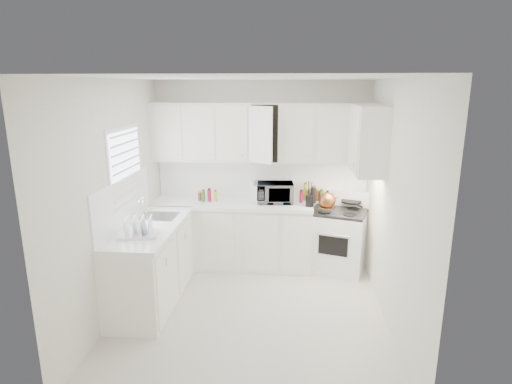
# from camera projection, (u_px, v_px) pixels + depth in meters

# --- Properties ---
(floor) EXTENTS (3.20, 3.20, 0.00)m
(floor) POSITION_uv_depth(u_px,v_px,m) (251.00, 313.00, 4.82)
(floor) COLOR silver
(floor) RESTS_ON ground
(ceiling) EXTENTS (3.20, 3.20, 0.00)m
(ceiling) POSITION_uv_depth(u_px,v_px,m) (250.00, 78.00, 4.18)
(ceiling) COLOR white
(ceiling) RESTS_ON ground
(wall_back) EXTENTS (3.00, 0.00, 3.00)m
(wall_back) POSITION_uv_depth(u_px,v_px,m) (262.00, 173.00, 6.05)
(wall_back) COLOR white
(wall_back) RESTS_ON ground
(wall_front) EXTENTS (3.00, 0.00, 3.00)m
(wall_front) POSITION_uv_depth(u_px,v_px,m) (227.00, 265.00, 2.96)
(wall_front) COLOR white
(wall_front) RESTS_ON ground
(wall_left) EXTENTS (0.00, 3.20, 3.20)m
(wall_left) POSITION_uv_depth(u_px,v_px,m) (115.00, 200.00, 4.63)
(wall_left) COLOR white
(wall_left) RESTS_ON ground
(wall_right) EXTENTS (0.00, 3.20, 3.20)m
(wall_right) POSITION_uv_depth(u_px,v_px,m) (394.00, 207.00, 4.37)
(wall_right) COLOR white
(wall_right) RESTS_ON ground
(window_blinds) EXTENTS (0.06, 0.96, 1.06)m
(window_blinds) POSITION_uv_depth(u_px,v_px,m) (127.00, 172.00, 4.91)
(window_blinds) COLOR white
(window_blinds) RESTS_ON wall_left
(lower_cabinets_back) EXTENTS (2.22, 0.60, 0.90)m
(lower_cabinets_back) POSITION_uv_depth(u_px,v_px,m) (232.00, 235.00, 6.00)
(lower_cabinets_back) COLOR white
(lower_cabinets_back) RESTS_ON floor
(lower_cabinets_left) EXTENTS (0.60, 1.60, 0.90)m
(lower_cabinets_left) POSITION_uv_depth(u_px,v_px,m) (152.00, 265.00, 5.01)
(lower_cabinets_left) COLOR white
(lower_cabinets_left) RESTS_ON floor
(countertop_back) EXTENTS (2.24, 0.64, 0.05)m
(countertop_back) POSITION_uv_depth(u_px,v_px,m) (232.00, 204.00, 5.87)
(countertop_back) COLOR white
(countertop_back) RESTS_ON lower_cabinets_back
(countertop_left) EXTENTS (0.64, 1.62, 0.05)m
(countertop_left) POSITION_uv_depth(u_px,v_px,m) (150.00, 227.00, 4.89)
(countertop_left) COLOR white
(countertop_left) RESTS_ON lower_cabinets_left
(backsplash_back) EXTENTS (2.98, 0.02, 0.55)m
(backsplash_back) POSITION_uv_depth(u_px,v_px,m) (261.00, 178.00, 6.06)
(backsplash_back) COLOR white
(backsplash_back) RESTS_ON wall_back
(backsplash_left) EXTENTS (0.02, 1.60, 0.55)m
(backsplash_left) POSITION_uv_depth(u_px,v_px,m) (123.00, 202.00, 4.84)
(backsplash_left) COLOR white
(backsplash_left) RESTS_ON wall_left
(upper_cabinets_back) EXTENTS (3.00, 0.33, 0.80)m
(upper_cabinets_back) POSITION_uv_depth(u_px,v_px,m) (261.00, 162.00, 5.84)
(upper_cabinets_back) COLOR white
(upper_cabinets_back) RESTS_ON wall_back
(upper_cabinets_right) EXTENTS (0.33, 0.90, 0.80)m
(upper_cabinets_right) POSITION_uv_depth(u_px,v_px,m) (366.00, 172.00, 5.13)
(upper_cabinets_right) COLOR white
(upper_cabinets_right) RESTS_ON wall_right
(sink) EXTENTS (0.42, 0.38, 0.30)m
(sink) POSITION_uv_depth(u_px,v_px,m) (159.00, 207.00, 5.19)
(sink) COLOR gray
(sink) RESTS_ON countertop_left
(stove) EXTENTS (0.86, 0.78, 1.11)m
(stove) POSITION_uv_depth(u_px,v_px,m) (338.00, 232.00, 5.82)
(stove) COLOR white
(stove) RESTS_ON floor
(tea_kettle) EXTENTS (0.29, 0.25, 0.26)m
(tea_kettle) POSITION_uv_depth(u_px,v_px,m) (327.00, 199.00, 5.55)
(tea_kettle) COLOR brown
(tea_kettle) RESTS_ON stove
(frying_pan) EXTENTS (0.42, 0.54, 0.04)m
(frying_pan) POSITION_uv_depth(u_px,v_px,m) (351.00, 201.00, 5.86)
(frying_pan) COLOR black
(frying_pan) RESTS_ON stove
(microwave) EXTENTS (0.52, 0.31, 0.34)m
(microwave) POSITION_uv_depth(u_px,v_px,m) (275.00, 190.00, 5.81)
(microwave) COLOR gray
(microwave) RESTS_ON countertop_back
(rice_cooker) EXTENTS (0.29, 0.29, 0.26)m
(rice_cooker) POSITION_uv_depth(u_px,v_px,m) (262.00, 192.00, 5.91)
(rice_cooker) COLOR white
(rice_cooker) RESTS_ON countertop_back
(paper_towel) EXTENTS (0.12, 0.12, 0.27)m
(paper_towel) POSITION_uv_depth(u_px,v_px,m) (253.00, 189.00, 6.03)
(paper_towel) COLOR white
(paper_towel) RESTS_ON countertop_back
(utensil_crock) EXTENTS (0.14, 0.14, 0.35)m
(utensil_crock) POSITION_uv_depth(u_px,v_px,m) (310.00, 194.00, 5.62)
(utensil_crock) COLOR black
(utensil_crock) RESTS_ON countertop_back
(dish_rack) EXTENTS (0.47, 0.39, 0.23)m
(dish_rack) POSITION_uv_depth(u_px,v_px,m) (138.00, 226.00, 4.53)
(dish_rack) COLOR white
(dish_rack) RESTS_ON countertop_left
(spice_left_0) EXTENTS (0.06, 0.06, 0.13)m
(spice_left_0) POSITION_uv_depth(u_px,v_px,m) (201.00, 194.00, 6.02)
(spice_left_0) COLOR brown
(spice_left_0) RESTS_ON countertop_back
(spice_left_1) EXTENTS (0.06, 0.06, 0.13)m
(spice_left_1) POSITION_uv_depth(u_px,v_px,m) (205.00, 196.00, 5.92)
(spice_left_1) COLOR #287226
(spice_left_1) RESTS_ON countertop_back
(spice_left_2) EXTENTS (0.06, 0.06, 0.13)m
(spice_left_2) POSITION_uv_depth(u_px,v_px,m) (212.00, 194.00, 6.00)
(spice_left_2) COLOR #AA1635
(spice_left_2) RESTS_ON countertop_back
(spice_left_3) EXTENTS (0.06, 0.06, 0.13)m
(spice_left_3) POSITION_uv_depth(u_px,v_px,m) (216.00, 196.00, 5.91)
(spice_left_3) COLOR #ABC12D
(spice_left_3) RESTS_ON countertop_back
(sauce_right_0) EXTENTS (0.06, 0.06, 0.19)m
(sauce_right_0) POSITION_uv_depth(u_px,v_px,m) (302.00, 194.00, 5.93)
(sauce_right_0) COLOR #AA1635
(sauce_right_0) RESTS_ON countertop_back
(sauce_right_1) EXTENTS (0.06, 0.06, 0.19)m
(sauce_right_1) POSITION_uv_depth(u_px,v_px,m) (306.00, 195.00, 5.86)
(sauce_right_1) COLOR #ABC12D
(sauce_right_1) RESTS_ON countertop_back
(sauce_right_2) EXTENTS (0.06, 0.06, 0.19)m
(sauce_right_2) POSITION_uv_depth(u_px,v_px,m) (310.00, 194.00, 5.92)
(sauce_right_2) COLOR #4C2215
(sauce_right_2) RESTS_ON countertop_back
(sauce_right_3) EXTENTS (0.06, 0.06, 0.19)m
(sauce_right_3) POSITION_uv_depth(u_px,v_px,m) (314.00, 195.00, 5.85)
(sauce_right_3) COLOR black
(sauce_right_3) RESTS_ON countertop_back
(sauce_right_4) EXTENTS (0.06, 0.06, 0.19)m
(sauce_right_4) POSITION_uv_depth(u_px,v_px,m) (318.00, 194.00, 5.91)
(sauce_right_4) COLOR brown
(sauce_right_4) RESTS_ON countertop_back
(sauce_right_5) EXTENTS (0.06, 0.06, 0.19)m
(sauce_right_5) POSITION_uv_depth(u_px,v_px,m) (322.00, 195.00, 5.84)
(sauce_right_5) COLOR #287226
(sauce_right_5) RESTS_ON countertop_back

